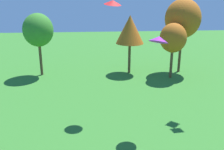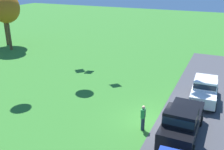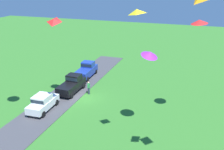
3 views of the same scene
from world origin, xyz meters
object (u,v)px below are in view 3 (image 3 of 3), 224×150
(kite_delta_low_drifter, at_px, (199,22))
(kite_diamond_over_trees, at_px, (137,12))
(car_pickup_near_entrance, at_px, (72,84))
(car_sedan_far_end, at_px, (43,102))
(kite_delta_trailing_tail, at_px, (150,54))
(kite_diamond_mid_center, at_px, (54,21))
(person_beside_suv, at_px, (89,88))
(car_pickup_by_flagpole, at_px, (87,70))

(kite_delta_low_drifter, relative_size, kite_diamond_over_trees, 1.59)
(kite_diamond_over_trees, bearing_deg, car_pickup_near_entrance, -132.57)
(car_sedan_far_end, xyz_separation_m, kite_delta_trailing_tail, (0.15, 11.87, 6.76))
(car_sedan_far_end, height_order, kite_delta_trailing_tail, kite_delta_trailing_tail)
(kite_delta_trailing_tail, bearing_deg, kite_diamond_mid_center, -78.69)
(car_sedan_far_end, relative_size, kite_diamond_over_trees, 4.57)
(kite_delta_low_drifter, bearing_deg, car_pickup_near_entrance, -99.86)
(car_pickup_near_entrance, height_order, kite_delta_trailing_tail, kite_delta_trailing_tail)
(car_sedan_far_end, distance_m, kite_diamond_mid_center, 10.25)
(kite_diamond_over_trees, distance_m, kite_delta_trailing_tail, 5.78)
(car_pickup_near_entrance, xyz_separation_m, person_beside_suv, (-0.05, 2.36, -0.23))
(person_beside_suv, relative_size, kite_delta_low_drifter, 1.10)
(kite_delta_low_drifter, xyz_separation_m, kite_diamond_over_trees, (7.35, -4.14, 1.57))
(car_pickup_by_flagpole, height_order, kite_diamond_mid_center, kite_diamond_mid_center)
(car_pickup_near_entrance, xyz_separation_m, kite_diamond_mid_center, (7.60, 2.67, 9.44))
(car_pickup_near_entrance, bearing_deg, kite_diamond_mid_center, 19.39)
(car_pickup_by_flagpole, xyz_separation_m, car_pickup_near_entrance, (5.77, 0.54, 0.00))
(car_pickup_near_entrance, height_order, car_sedan_far_end, car_pickup_near_entrance)
(kite_diamond_mid_center, bearing_deg, kite_diamond_over_trees, 73.91)
(person_beside_suv, height_order, kite_delta_trailing_tail, kite_delta_trailing_tail)
(car_sedan_far_end, relative_size, kite_delta_low_drifter, 2.88)
(car_pickup_near_entrance, xyz_separation_m, kite_delta_trailing_tail, (5.90, 11.16, 6.70))
(car_pickup_near_entrance, height_order, kite_diamond_over_trees, kite_diamond_over_trees)
(car_pickup_by_flagpole, height_order, car_sedan_far_end, car_pickup_by_flagpole)
(car_pickup_by_flagpole, distance_m, car_sedan_far_end, 11.52)
(car_pickup_near_entrance, height_order, person_beside_suv, car_pickup_near_entrance)
(car_sedan_far_end, bearing_deg, car_pickup_by_flagpole, 179.19)
(kite_diamond_mid_center, xyz_separation_m, kite_diamond_over_trees, (2.35, 8.16, 1.37))
(person_beside_suv, distance_m, kite_delta_trailing_tail, 12.68)
(car_sedan_far_end, bearing_deg, kite_diamond_over_trees, 70.00)
(person_beside_suv, xyz_separation_m, kite_diamond_over_trees, (10.00, 8.48, 11.04))
(kite_delta_low_drifter, bearing_deg, kite_delta_trailing_tail, -49.16)
(car_sedan_far_end, relative_size, person_beside_suv, 2.61)
(person_beside_suv, relative_size, kite_diamond_mid_center, 1.57)
(person_beside_suv, bearing_deg, kite_delta_trailing_tail, 55.98)
(kite_delta_low_drifter, bearing_deg, kite_diamond_mid_center, -67.91)
(car_pickup_near_entrance, distance_m, car_sedan_far_end, 5.79)
(kite_delta_low_drifter, height_order, kite_delta_trailing_tail, kite_delta_low_drifter)
(kite_diamond_mid_center, bearing_deg, car_pickup_near_entrance, -160.61)
(car_pickup_near_entrance, relative_size, kite_diamond_mid_center, 4.61)
(car_pickup_near_entrance, relative_size, kite_diamond_over_trees, 5.15)
(kite_delta_low_drifter, distance_m, kite_delta_trailing_tail, 5.64)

